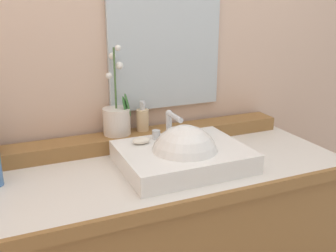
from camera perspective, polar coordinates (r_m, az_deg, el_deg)
wall_back at (r=1.76m, az=-6.49°, el=9.14°), size 3.36×0.20×2.41m
back_ledge at (r=1.66m, az=-4.29°, el=-1.86°), size 1.33×0.12×0.06m
sink_basin at (r=1.45m, az=2.35°, el=-4.72°), size 0.46×0.37×0.28m
soap_bar at (r=1.48m, az=-3.98°, el=-2.19°), size 0.07×0.04×0.02m
potted_plant at (r=1.62m, az=-7.54°, el=1.37°), size 0.12×0.11×0.37m
soap_dispenser at (r=1.66m, az=-3.78°, el=1.05°), size 0.05×0.06×0.13m
mirror at (r=1.69m, az=-0.37°, el=12.60°), size 0.51×0.02×0.59m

